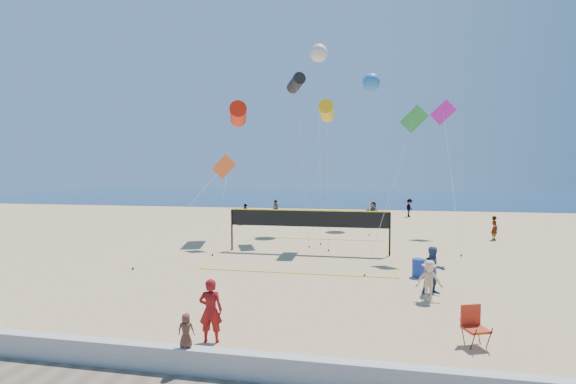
% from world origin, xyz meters
% --- Properties ---
extents(ground, '(120.00, 120.00, 0.00)m').
position_xyz_m(ground, '(0.00, 0.00, 0.00)').
color(ground, tan).
rests_on(ground, ground).
extents(ocean, '(140.00, 50.00, 0.03)m').
position_xyz_m(ocean, '(0.00, 62.00, 0.01)').
color(ocean, navy).
rests_on(ocean, ground).
extents(seawall, '(32.00, 0.30, 0.60)m').
position_xyz_m(seawall, '(0.00, -3.00, 0.30)').
color(seawall, beige).
rests_on(seawall, ground).
extents(woman, '(0.70, 0.52, 1.76)m').
position_xyz_m(woman, '(-1.43, -1.37, 0.88)').
color(woman, maroon).
rests_on(woman, ground).
extents(toddler, '(0.42, 0.31, 0.79)m').
position_xyz_m(toddler, '(-1.39, -2.98, 1.00)').
color(toddler, brown).
rests_on(toddler, seawall).
extents(bystander_a, '(0.98, 0.82, 1.81)m').
position_xyz_m(bystander_a, '(5.38, 4.13, 0.90)').
color(bystander_a, navy).
rests_on(bystander_a, ground).
extents(bystander_b, '(0.97, 0.58, 1.48)m').
position_xyz_m(bystander_b, '(5.07, 3.26, 0.74)').
color(bystander_b, tan).
rests_on(bystander_b, ground).
extents(far_person_0, '(1.02, 1.13, 1.84)m').
position_xyz_m(far_person_0, '(-7.30, 21.49, 0.92)').
color(far_person_0, gray).
rests_on(far_person_0, ground).
extents(far_person_1, '(1.49, 1.76, 1.90)m').
position_xyz_m(far_person_1, '(3.90, 25.05, 0.95)').
color(far_person_1, gray).
rests_on(far_person_1, ground).
extents(far_person_2, '(0.47, 0.65, 1.65)m').
position_xyz_m(far_person_2, '(11.75, 17.14, 0.82)').
color(far_person_2, gray).
rests_on(far_person_2, ground).
extents(far_person_3, '(1.01, 0.89, 1.73)m').
position_xyz_m(far_person_3, '(-5.87, 27.83, 0.86)').
color(far_person_3, gray).
rests_on(far_person_3, ground).
extents(far_person_4, '(1.16, 1.38, 1.85)m').
position_xyz_m(far_person_4, '(7.80, 30.30, 0.92)').
color(far_person_4, gray).
rests_on(far_person_4, ground).
extents(camp_chair, '(0.72, 0.83, 1.19)m').
position_xyz_m(camp_chair, '(5.60, -0.29, 0.60)').
color(camp_chair, '#B72A15').
rests_on(camp_chair, ground).
extents(trash_barrel, '(0.61, 0.61, 0.81)m').
position_xyz_m(trash_barrel, '(5.18, 6.47, 0.41)').
color(trash_barrel, navy).
rests_on(trash_barrel, ground).
extents(volleyball_net, '(9.34, 9.19, 2.49)m').
position_xyz_m(volleyball_net, '(-0.30, 10.63, 1.71)').
color(volleyball_net, black).
rests_on(volleyball_net, ground).
extents(kite_0, '(1.95, 7.75, 9.49)m').
position_xyz_m(kite_0, '(-5.86, 15.13, 8.73)').
color(kite_0, red).
rests_on(kite_0, ground).
extents(kite_1, '(2.26, 4.61, 11.42)m').
position_xyz_m(kite_1, '(-1.82, 15.73, 10.86)').
color(kite_1, black).
rests_on(kite_1, ground).
extents(kite_2, '(0.94, 2.58, 8.99)m').
position_xyz_m(kite_2, '(0.56, 12.80, 8.41)').
color(kite_2, gold).
rests_on(kite_2, ground).
extents(kite_3, '(3.16, 6.56, 5.79)m').
position_xyz_m(kite_3, '(-5.85, 11.42, 4.73)').
color(kite_3, orange).
rests_on(kite_3, ground).
extents(kite_4, '(3.46, 4.95, 8.31)m').
position_xyz_m(kite_4, '(5.33, 10.59, 7.09)').
color(kite_4, green).
rests_on(kite_4, ground).
extents(kite_5, '(1.94, 8.47, 10.09)m').
position_xyz_m(kite_5, '(8.71, 19.15, 8.70)').
color(kite_5, '#C61AB0').
rests_on(kite_5, ground).
extents(kite_6, '(1.82, 8.03, 14.98)m').
position_xyz_m(kite_6, '(-0.72, 20.40, 14.25)').
color(kite_6, silver).
rests_on(kite_6, ground).
extents(kite_7, '(1.93, 6.91, 13.19)m').
position_xyz_m(kite_7, '(3.56, 23.35, 12.42)').
color(kite_7, blue).
rests_on(kite_7, ground).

